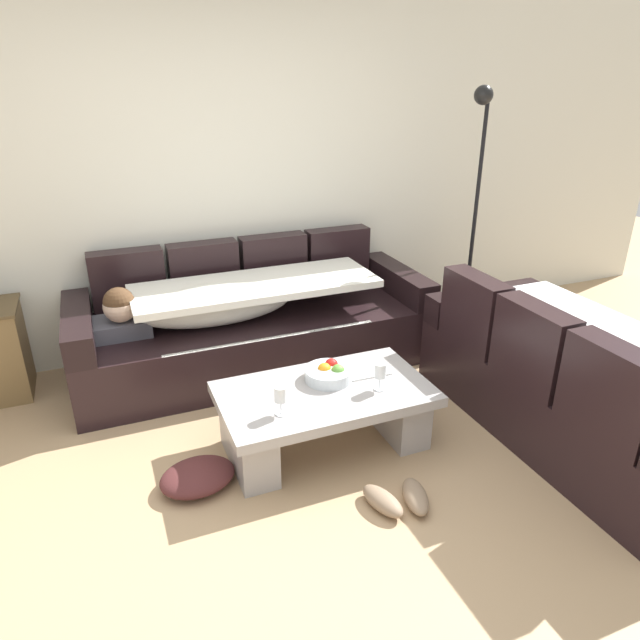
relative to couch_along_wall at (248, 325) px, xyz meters
name	(u,v)px	position (x,y,z in m)	size (l,w,h in m)	color
ground_plane	(308,510)	(-0.16, -1.63, -0.33)	(14.00, 14.00, 0.00)	tan
back_wall	(201,174)	(-0.16, 0.52, 1.02)	(9.00, 0.10, 2.70)	silver
couch_along_wall	(248,325)	(0.00, 0.00, 0.00)	(2.54, 0.92, 0.88)	black
couch_near_window	(575,384)	(1.55, -1.58, 0.01)	(0.92, 1.95, 0.88)	black
coffee_table	(325,411)	(0.13, -1.15, -0.09)	(1.20, 0.68, 0.38)	#A19D9B
fruit_bowl	(329,373)	(0.20, -1.05, 0.09)	(0.28, 0.28, 0.10)	silver
wine_glass_near_left	(281,395)	(-0.18, -1.30, 0.17)	(0.07, 0.07, 0.17)	silver
wine_glass_near_right	(380,371)	(0.42, -1.27, 0.17)	(0.07, 0.07, 0.17)	silver
open_magazine	(363,370)	(0.43, -1.03, 0.06)	(0.28, 0.21, 0.01)	white
floor_lamp	(475,198)	(1.89, -0.02, 0.79)	(0.33, 0.31, 1.95)	black
pair_of_shoes	(399,499)	(0.28, -1.77, -0.28)	(0.36, 0.33, 0.09)	#8C7259
crumpled_garment	(198,477)	(-0.63, -1.23, -0.27)	(0.40, 0.32, 0.12)	#4C2323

